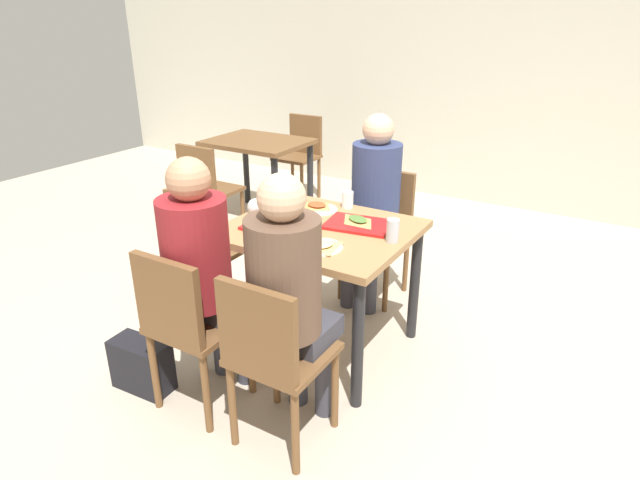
# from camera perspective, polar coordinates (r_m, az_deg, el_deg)

# --- Properties ---
(ground_plane) EXTENTS (10.00, 10.00, 0.02)m
(ground_plane) POSITION_cam_1_polar(r_m,az_deg,el_deg) (3.33, 0.00, -11.11)
(ground_plane) COLOR #B7A893
(back_wall) EXTENTS (10.00, 0.10, 2.80)m
(back_wall) POSITION_cam_1_polar(r_m,az_deg,el_deg) (5.76, 17.43, 17.47)
(back_wall) COLOR beige
(back_wall) RESTS_ON ground_plane
(main_table) EXTENTS (0.99, 0.86, 0.76)m
(main_table) POSITION_cam_1_polar(r_m,az_deg,el_deg) (3.00, 0.00, -0.57)
(main_table) COLOR #9E7247
(main_table) RESTS_ON ground_plane
(chair_near_left) EXTENTS (0.40, 0.40, 0.87)m
(chair_near_left) POSITION_cam_1_polar(r_m,az_deg,el_deg) (2.64, -13.99, -8.31)
(chair_near_left) COLOR brown
(chair_near_left) RESTS_ON ground_plane
(chair_near_right) EXTENTS (0.40, 0.40, 0.87)m
(chair_near_right) POSITION_cam_1_polar(r_m,az_deg,el_deg) (2.36, -5.10, -11.78)
(chair_near_right) COLOR brown
(chair_near_right) RESTS_ON ground_plane
(chair_far_side) EXTENTS (0.40, 0.40, 0.87)m
(chair_far_side) POSITION_cam_1_polar(r_m,az_deg,el_deg) (3.73, 6.45, 1.74)
(chair_far_side) COLOR brown
(chair_far_side) RESTS_ON ground_plane
(chair_left_end) EXTENTS (0.40, 0.40, 0.87)m
(chair_left_end) POSITION_cam_1_polar(r_m,az_deg,el_deg) (3.56, -12.25, 0.28)
(chair_left_end) COLOR brown
(chair_left_end) RESTS_ON ground_plane
(person_in_red) EXTENTS (0.32, 0.42, 1.28)m
(person_in_red) POSITION_cam_1_polar(r_m,az_deg,el_deg) (2.61, -12.37, -2.37)
(person_in_red) COLOR #383842
(person_in_red) RESTS_ON ground_plane
(person_in_brown_jacket) EXTENTS (0.32, 0.42, 1.28)m
(person_in_brown_jacket) POSITION_cam_1_polar(r_m,az_deg,el_deg) (2.33, -3.29, -5.12)
(person_in_brown_jacket) COLOR #383842
(person_in_brown_jacket) RESTS_ON ground_plane
(person_far_side) EXTENTS (0.32, 0.42, 1.28)m
(person_far_side) POSITION_cam_1_polar(r_m,az_deg,el_deg) (3.52, 5.66, 4.77)
(person_far_side) COLOR #383842
(person_far_side) RESTS_ON ground_plane
(tray_red_near) EXTENTS (0.39, 0.30, 0.02)m
(tray_red_near) POSITION_cam_1_polar(r_m,az_deg,el_deg) (2.93, -4.43, 1.21)
(tray_red_near) COLOR red
(tray_red_near) RESTS_ON main_table
(tray_red_far) EXTENTS (0.39, 0.31, 0.02)m
(tray_red_far) POSITION_cam_1_polar(r_m,az_deg,el_deg) (2.99, 4.14, 1.65)
(tray_red_far) COLOR red
(tray_red_far) RESTS_ON main_table
(paper_plate_center) EXTENTS (0.22, 0.22, 0.01)m
(paper_plate_center) POSITION_cam_1_polar(r_m,az_deg,el_deg) (3.22, -0.11, 3.25)
(paper_plate_center) COLOR white
(paper_plate_center) RESTS_ON main_table
(paper_plate_near_edge) EXTENTS (0.22, 0.22, 0.01)m
(paper_plate_near_edge) POSITION_cam_1_polar(r_m,az_deg,el_deg) (2.70, 0.13, -0.75)
(paper_plate_near_edge) COLOR white
(paper_plate_near_edge) RESTS_ON main_table
(pizza_slice_a) EXTENTS (0.20, 0.21, 0.02)m
(pizza_slice_a) POSITION_cam_1_polar(r_m,az_deg,el_deg) (2.95, -4.52, 1.74)
(pizza_slice_a) COLOR #DBAD60
(pizza_slice_a) RESTS_ON tray_red_near
(pizza_slice_b) EXTENTS (0.23, 0.21, 0.02)m
(pizza_slice_b) POSITION_cam_1_polar(r_m,az_deg,el_deg) (3.01, 4.03, 2.14)
(pizza_slice_b) COLOR tan
(pizza_slice_b) RESTS_ON tray_red_far
(pizza_slice_c) EXTENTS (0.20, 0.18, 0.02)m
(pizza_slice_c) POSITION_cam_1_polar(r_m,az_deg,el_deg) (3.25, -0.35, 3.68)
(pizza_slice_c) COLOR tan
(pizza_slice_c) RESTS_ON paper_plate_center
(pizza_slice_d) EXTENTS (0.25, 0.26, 0.02)m
(pizza_slice_d) POSITION_cam_1_polar(r_m,az_deg,el_deg) (2.69, -0.02, -0.53)
(pizza_slice_d) COLOR #DBAD60
(pizza_slice_d) RESTS_ON paper_plate_near_edge
(plastic_cup_a) EXTENTS (0.07, 0.07, 0.10)m
(plastic_cup_a) POSITION_cam_1_polar(r_m,az_deg,el_deg) (3.26, 2.94, 4.29)
(plastic_cup_a) COLOR white
(plastic_cup_a) RESTS_ON main_table
(plastic_cup_b) EXTENTS (0.07, 0.07, 0.10)m
(plastic_cup_b) POSITION_cam_1_polar(r_m,az_deg,el_deg) (2.65, -3.61, -0.24)
(plastic_cup_b) COLOR white
(plastic_cup_b) RESTS_ON main_table
(soda_can) EXTENTS (0.07, 0.07, 0.12)m
(soda_can) POSITION_cam_1_polar(r_m,az_deg,el_deg) (2.78, 7.71, 1.01)
(soda_can) COLOR #B7BCC6
(soda_can) RESTS_ON main_table
(condiment_bottle) EXTENTS (0.06, 0.06, 0.16)m
(condiment_bottle) POSITION_cam_1_polar(r_m,az_deg,el_deg) (3.29, -2.72, 5.02)
(condiment_bottle) COLOR orange
(condiment_bottle) RESTS_ON main_table
(foil_bundle) EXTENTS (0.10, 0.10, 0.10)m
(foil_bundle) POSITION_cam_1_polar(r_m,az_deg,el_deg) (3.15, -6.81, 3.52)
(foil_bundle) COLOR silver
(foil_bundle) RESTS_ON main_table
(handbag) EXTENTS (0.33, 0.18, 0.28)m
(handbag) POSITION_cam_1_polar(r_m,az_deg,el_deg) (3.06, -18.36, -12.48)
(handbag) COLOR black
(handbag) RESTS_ON ground_plane
(background_table) EXTENTS (0.90, 0.70, 0.76)m
(background_table) POSITION_cam_1_polar(r_m,az_deg,el_deg) (5.13, -6.55, 9.04)
(background_table) COLOR brown
(background_table) RESTS_ON ground_plane
(background_chair_near) EXTENTS (0.40, 0.40, 0.87)m
(background_chair_near) POSITION_cam_1_polar(r_m,az_deg,el_deg) (4.62, -11.98, 5.62)
(background_chair_near) COLOR brown
(background_chair_near) RESTS_ON ground_plane
(background_chair_far) EXTENTS (0.40, 0.40, 0.87)m
(background_chair_far) POSITION_cam_1_polar(r_m,az_deg,el_deg) (5.74, -2.04, 9.46)
(background_chair_far) COLOR brown
(background_chair_far) RESTS_ON ground_plane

